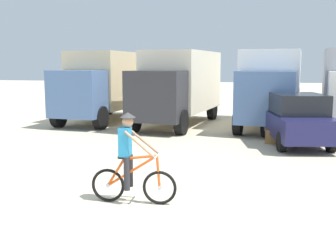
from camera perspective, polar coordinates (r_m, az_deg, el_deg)
The scene contains 7 objects.
ground_plane at distance 7.32m, azimuth -8.21°, elevation -13.62°, with size 120.00×120.00×0.00m, color beige.
box_truck_tan_camper at distance 20.67m, azimuth -8.47°, elevation 5.91°, with size 2.90×6.92×3.35m.
box_truck_cream_rv at distance 19.08m, azimuth 1.49°, elevation 5.80°, with size 3.18×6.99×3.35m.
box_truck_white_box at distance 18.98m, azimuth 13.92°, elevation 5.55°, with size 2.96×6.93×3.35m.
sedan_parked at distance 14.96m, azimuth 17.13°, elevation 0.91°, with size 2.54×4.46×1.76m.
cyclist_orange_shirt at distance 8.25m, azimuth -5.18°, elevation -4.86°, with size 1.73×0.52×1.82m.
supply_crate at distance 15.23m, azimuth 14.34°, elevation -1.30°, with size 0.62×0.73×0.48m, color olive.
Camera 1 is at (2.46, -6.33, 2.73)m, focal length 44.53 mm.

